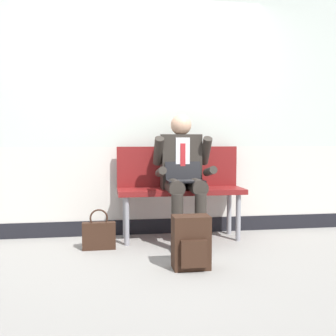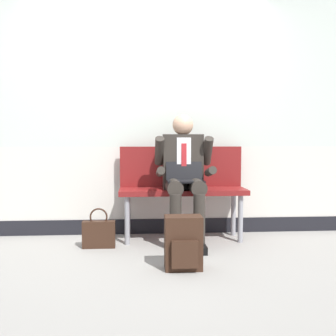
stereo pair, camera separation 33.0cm
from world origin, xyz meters
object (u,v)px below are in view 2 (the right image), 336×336
(bench_with_person, at_px, (182,183))
(backpack, at_px, (183,243))
(handbag, at_px, (99,233))
(person_seated, at_px, (184,174))

(bench_with_person, xyz_separation_m, backpack, (-0.10, -1.02, -0.37))
(backpack, bearing_deg, handbag, 136.56)
(bench_with_person, height_order, backpack, bench_with_person)
(backpack, bearing_deg, bench_with_person, 84.55)
(person_seated, xyz_separation_m, handbag, (-0.82, -0.12, -0.55))
(person_seated, bearing_deg, bench_with_person, 90.00)
(bench_with_person, distance_m, person_seated, 0.23)
(bench_with_person, bearing_deg, backpack, -95.45)
(bench_with_person, bearing_deg, person_seated, -90.00)
(person_seated, bearing_deg, backpack, -96.79)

